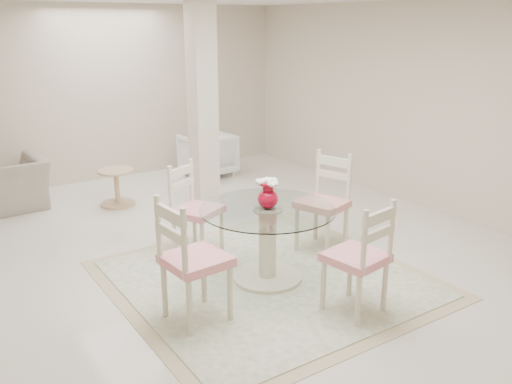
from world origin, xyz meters
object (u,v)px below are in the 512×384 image
dining_chair_east (326,195)px  dining_chair_south (363,250)px  dining_chair_west (187,252)px  recliner_taupe (2,185)px  dining_table (268,244)px  red_vase (268,193)px  column (203,109)px  dining_chair_north (192,203)px  side_table (117,189)px  armchair_white (208,155)px

dining_chair_east → dining_chair_south: (-0.70, -1.28, -0.02)m
dining_chair_west → recliner_taupe: size_ratio=1.13×
dining_table → red_vase: red_vase is taller
column → dining_chair_north: 1.70m
column → dining_chair_east: (0.45, -1.94, -0.73)m
dining_chair_north → dining_chair_west: (-0.68, -1.26, 0.05)m
column → dining_chair_north: size_ratio=2.44×
dining_chair_south → side_table: dining_chair_south is taller
column → dining_chair_south: column is taller
dining_chair_east → armchair_white: (0.38, 3.38, -0.28)m
dining_table → recliner_taupe: 4.06m
recliner_taupe → side_table: bearing=151.7°
column → armchair_white: column is taller
side_table → dining_chair_west: bearing=-99.8°
dining_table → dining_chair_east: (0.98, 0.30, 0.24)m
dining_chair_east → side_table: size_ratio=2.36×
red_vase → dining_table: bearing=161.6°
dining_chair_north → armchair_white: bearing=31.8°
dining_chair_south → side_table: bearing=-89.3°
dining_chair_south → armchair_white: bearing=-112.3°
column → red_vase: column is taller
red_vase → dining_chair_west: bearing=-164.1°
red_vase → side_table: red_vase is taller
recliner_taupe → dining_chair_south: bearing=111.3°
dining_chair_south → column: bearing=-103.6°
dining_table → dining_chair_east: dining_chair_east is taller
recliner_taupe → armchair_white: size_ratio=1.41×
side_table → dining_chair_north: bearing=-86.9°
column → dining_chair_east: bearing=-76.9°
dining_chair_east → side_table: bearing=-170.7°
red_vase → dining_chair_east: dining_chair_east is taller
dining_chair_south → recliner_taupe: 5.08m
dining_table → dining_chair_south: size_ratio=1.13×
column → side_table: column is taller
armchair_white → column: bearing=54.7°
dining_chair_north → dining_chair_east: bearing=-54.1°
armchair_white → dining_chair_west: bearing=54.0°
recliner_taupe → armchair_white: 3.12m
dining_chair_east → dining_chair_south: dining_chair_east is taller
column → side_table: size_ratio=5.39×
dining_chair_west → side_table: dining_chair_west is taller
column → side_table: bearing=140.8°
red_vase → armchair_white: 3.96m
dining_table → dining_chair_south: bearing=-73.7°
red_vase → recliner_taupe: size_ratio=0.27×
dining_chair_north → recliner_taupe: dining_chair_north is taller
recliner_taupe → armchair_white: recliner_taupe is taller
dining_chair_north → recliner_taupe: (-1.44, 2.69, -0.24)m
dining_table → side_table: size_ratio=2.57×
dining_chair_north → side_table: 2.08m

